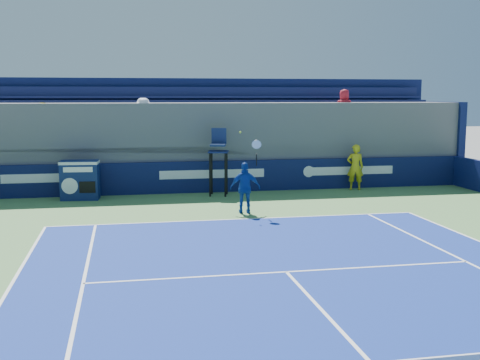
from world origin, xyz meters
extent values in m
imported|color=gold|center=(5.56, 16.61, 0.90)|extent=(0.74, 0.58, 1.78)
cube|color=white|center=(0.00, 11.88, 0.02)|extent=(10.97, 0.07, 0.00)
cube|color=white|center=(0.00, 6.40, 0.02)|extent=(8.23, 0.07, 0.00)
cube|color=white|center=(0.00, 0.00, 0.98)|extent=(11.57, 0.03, 0.08)
cube|color=#0B1340|center=(0.00, 17.10, 0.60)|extent=(20.40, 0.20, 1.20)
cube|color=white|center=(-6.00, 17.00, 0.72)|extent=(3.20, 0.01, 0.32)
cube|color=white|center=(0.00, 17.00, 0.72)|extent=(4.00, 0.01, 0.32)
cube|color=white|center=(5.50, 17.00, 0.72)|extent=(3.60, 0.01, 0.32)
cylinder|color=white|center=(3.80, 16.99, 0.72)|extent=(0.44, 0.01, 0.44)
cube|color=#101F51|center=(-4.82, 16.36, 0.70)|extent=(1.36, 0.82, 1.40)
cube|color=silver|center=(-4.82, 16.36, 1.33)|extent=(1.38, 0.84, 0.10)
cylinder|color=white|center=(-5.15, 16.03, 0.55)|extent=(0.56, 0.07, 0.56)
cube|color=black|center=(-4.55, 15.97, 0.50)|extent=(0.55, 0.07, 0.40)
cube|color=white|center=(-4.85, 16.00, 1.12)|extent=(1.00, 0.10, 0.18)
cylinder|color=black|center=(-0.22, 16.09, 0.80)|extent=(0.09, 0.09, 1.60)
cylinder|color=black|center=(0.32, 15.95, 0.80)|extent=(0.09, 0.09, 1.60)
cylinder|color=black|center=(-0.08, 16.63, 0.80)|extent=(0.09, 0.09, 1.60)
cylinder|color=black|center=(0.46, 16.49, 0.80)|extent=(0.09, 0.09, 1.60)
cube|color=#0F184E|center=(0.12, 16.29, 1.63)|extent=(0.85, 0.85, 0.06)
cube|color=#152450|center=(0.09, 16.19, 1.88)|extent=(0.65, 0.57, 0.08)
cube|color=navy|center=(0.19, 16.54, 2.18)|extent=(0.55, 0.20, 0.60)
imported|color=#123A97|center=(0.41, 12.79, 0.81)|extent=(0.98, 0.52, 1.60)
cylinder|color=black|center=(0.74, 12.66, 1.70)|extent=(0.07, 0.16, 0.39)
torus|color=silver|center=(0.73, 12.59, 2.18)|extent=(0.31, 0.18, 0.29)
cylinder|color=silver|center=(0.73, 12.59, 2.18)|extent=(0.26, 0.14, 0.24)
sphere|color=#C5E232|center=(0.25, 12.73, 2.55)|extent=(0.07, 0.07, 0.07)
cube|color=#57575D|center=(0.00, 19.00, 1.69)|extent=(20.40, 3.60, 3.38)
cube|color=#57575D|center=(0.00, 17.65, 1.48)|extent=(20.40, 0.90, 0.55)
cube|color=#131B49|center=(0.00, 17.55, 1.95)|extent=(20.00, 0.45, 0.08)
cube|color=#131B49|center=(0.00, 17.80, 2.15)|extent=(20.00, 0.06, 0.45)
cube|color=#57575D|center=(0.00, 18.55, 2.02)|extent=(20.40, 0.90, 0.55)
cube|color=#131B49|center=(0.00, 18.45, 2.50)|extent=(20.00, 0.45, 0.08)
cube|color=#131B49|center=(0.00, 18.70, 2.70)|extent=(20.00, 0.06, 0.45)
cube|color=#57575D|center=(0.00, 19.45, 2.58)|extent=(20.40, 0.90, 0.55)
cube|color=#131B49|center=(0.00, 19.35, 3.05)|extent=(20.00, 0.45, 0.08)
cube|color=#131B49|center=(0.00, 19.60, 3.25)|extent=(20.00, 0.06, 0.45)
cube|color=#57575D|center=(0.00, 20.35, 3.13)|extent=(20.40, 0.90, 0.55)
cube|color=#131B49|center=(0.00, 20.25, 3.60)|extent=(20.00, 0.45, 0.08)
cube|color=#131B49|center=(0.00, 20.50, 3.80)|extent=(20.00, 0.06, 0.45)
cube|color=#0C1647|center=(0.00, 20.95, 2.20)|extent=(20.80, 0.30, 4.40)
cube|color=#0C1647|center=(10.35, 19.00, 1.70)|extent=(0.30, 3.90, 3.40)
imported|color=yellow|center=(-6.15, 17.60, 2.59)|extent=(0.81, 0.64, 1.63)
imported|color=silver|center=(-2.52, 17.60, 2.67)|extent=(1.23, 0.79, 1.80)
imported|color=teal|center=(2.10, 17.60, 2.53)|extent=(0.94, 0.52, 1.52)
imported|color=#AA1824|center=(5.76, 18.50, 3.12)|extent=(0.82, 0.57, 1.61)
imported|color=black|center=(7.35, 17.60, 2.54)|extent=(0.61, 0.45, 1.54)
camera|label=1|loc=(-3.25, -5.33, 3.67)|focal=45.00mm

